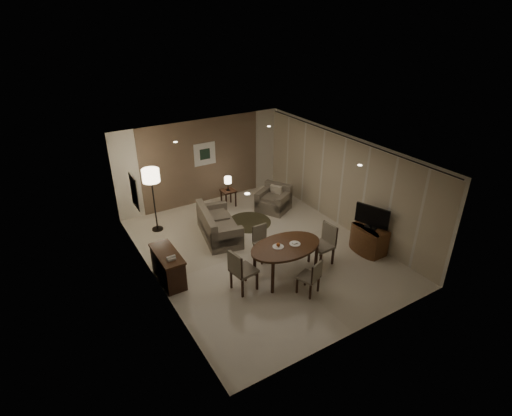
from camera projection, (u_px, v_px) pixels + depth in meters
room_shell at (252, 198)px, 10.20m from camera, size 5.50×7.00×2.70m
taupe_accent at (202, 162)px, 12.55m from camera, size 3.96×0.03×2.70m
curtain_wall at (342, 183)px, 11.15m from camera, size 0.08×6.70×2.58m
curtain_rod at (346, 137)px, 10.55m from camera, size 0.03×6.80×0.03m
art_back_frame at (205, 154)px, 12.46m from camera, size 0.72×0.03×0.72m
art_back_canvas at (205, 154)px, 12.45m from camera, size 0.34×0.01×0.34m
art_left_frame at (135, 192)px, 9.33m from camera, size 0.03×0.60×0.80m
art_left_canvas at (135, 192)px, 9.33m from camera, size 0.01×0.46×0.64m
downlight_nl at (247, 194)px, 7.27m from camera, size 0.10×0.10×0.01m
downlight_nr at (360, 165)px, 8.57m from camera, size 0.10×0.10×0.01m
downlight_fl at (175, 142)px, 10.01m from camera, size 0.10×0.10×0.01m
downlight_fr at (269, 126)px, 11.31m from camera, size 0.10×0.10×0.01m
console_desk at (168, 267)px, 9.19m from camera, size 0.48×1.20×0.75m
telephone at (171, 258)px, 8.77m from camera, size 0.20×0.14×0.09m
tv_cabinet at (369, 239)px, 10.32m from camera, size 0.48×0.90×0.70m
flat_tv at (372, 217)px, 10.00m from camera, size 0.36×0.85×0.60m
dining_table at (285, 261)px, 9.34m from camera, size 1.76×1.10×0.83m
chair_near at (308, 276)px, 8.77m from camera, size 0.53×0.53×0.86m
chair_far at (264, 244)px, 9.95m from camera, size 0.44×0.44×0.88m
chair_left at (244, 270)px, 8.84m from camera, size 0.57×0.57×1.03m
chair_right at (322, 245)px, 9.75m from camera, size 0.53×0.53×1.03m
plate_a at (278, 247)px, 9.10m from camera, size 0.26×0.26×0.02m
plate_b at (295, 244)px, 9.21m from camera, size 0.26×0.26×0.02m
fruit_apple at (278, 245)px, 9.08m from camera, size 0.09×0.09×0.09m
napkin at (295, 243)px, 9.20m from camera, size 0.12×0.08×0.03m
round_rug at (249, 222)px, 11.84m from camera, size 1.30×1.30×0.01m
sofa at (219, 223)px, 10.94m from camera, size 1.88×1.20×0.82m
armchair at (273, 198)px, 12.38m from camera, size 1.17×1.19×0.79m
side_table at (228, 198)px, 12.71m from camera, size 0.42×0.42×0.54m
table_lamp at (228, 183)px, 12.47m from camera, size 0.22×0.22×0.50m
floor_lamp at (154, 200)px, 11.05m from camera, size 0.47×0.47×1.85m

